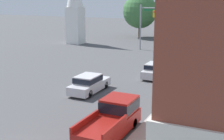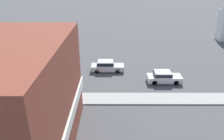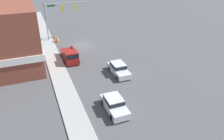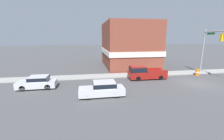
{
  "view_description": "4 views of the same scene",
  "coord_description": "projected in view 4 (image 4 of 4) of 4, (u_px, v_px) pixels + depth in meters",
  "views": [
    {
      "loc": [
        10.73,
        -9.67,
        7.94
      ],
      "look_at": [
        -0.22,
        13.28,
        1.96
      ],
      "focal_mm": 50.0,
      "sensor_mm": 36.0,
      "label": 1
    },
    {
      "loc": [
        26.44,
        13.32,
        12.57
      ],
      "look_at": [
        1.35,
        13.24,
        1.61
      ],
      "focal_mm": 35.0,
      "sensor_mm": 36.0,
      "label": 2
    },
    {
      "loc": [
        8.58,
        36.87,
        14.47
      ],
      "look_at": [
        -0.21,
        14.59,
        1.92
      ],
      "focal_mm": 35.0,
      "sensor_mm": 36.0,
      "label": 3
    },
    {
      "loc": [
        -16.45,
        13.97,
        5.91
      ],
      "look_at": [
        -0.54,
        11.27,
        2.36
      ],
      "focal_mm": 24.0,
      "sensor_mm": 36.0,
      "label": 4
    }
  ],
  "objects": [
    {
      "name": "corner_brick_building",
      "position": [
        128.0,
        45.0,
        30.77
      ],
      "size": [
        12.89,
        9.86,
        8.78
      ],
      "color": "brown",
      "rests_on": "ground"
    },
    {
      "name": "pickup_truck_parked",
      "position": [
        144.0,
        73.0,
        21.4
      ],
      "size": [
        1.96,
        5.34,
        1.93
      ],
      "color": "black",
      "rests_on": "ground"
    },
    {
      "name": "car_lead",
      "position": [
        103.0,
        88.0,
        15.25
      ],
      "size": [
        1.79,
        4.59,
        1.52
      ],
      "color": "black",
      "rests_on": "ground"
    },
    {
      "name": "near_signal_assembly",
      "position": [
        218.0,
        42.0,
        21.56
      ],
      "size": [
        8.45,
        0.49,
        7.23
      ],
      "color": "gray",
      "rests_on": "ground"
    },
    {
      "name": "car_oncoming",
      "position": [
        38.0,
        82.0,
        17.51
      ],
      "size": [
        1.81,
        4.28,
        1.49
      ],
      "rotation": [
        0.0,
        0.0,
        3.14
      ],
      "color": "black",
      "rests_on": "ground"
    },
    {
      "name": "ground_plane",
      "position": [
        197.0,
        84.0,
        19.39
      ],
      "size": [
        200.0,
        200.0,
        0.0
      ],
      "primitive_type": "plane",
      "color": "#4C4C4F"
    },
    {
      "name": "construction_barrel",
      "position": [
        197.0,
        72.0,
        23.54
      ],
      "size": [
        0.6,
        0.6,
        0.99
      ],
      "color": "orange",
      "rests_on": "ground"
    },
    {
      "name": "sidewalk_curb",
      "position": [
        172.0,
        73.0,
        24.86
      ],
      "size": [
        2.4,
        60.0,
        0.14
      ],
      "color": "#9E9E99",
      "rests_on": "ground"
    }
  ]
}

